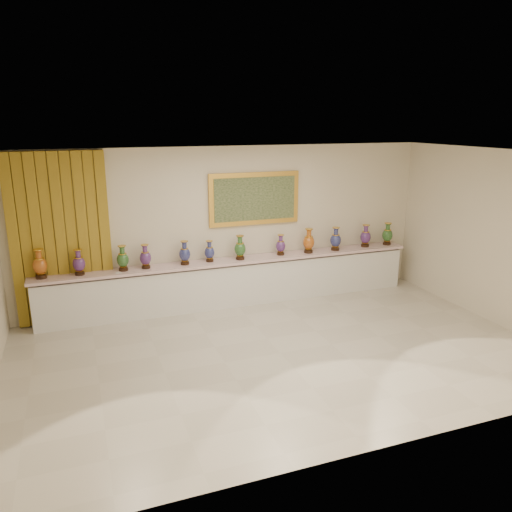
{
  "coord_description": "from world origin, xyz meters",
  "views": [
    {
      "loc": [
        -2.76,
        -6.43,
        3.47
      ],
      "look_at": [
        0.23,
        1.7,
        1.09
      ],
      "focal_mm": 35.0,
      "sensor_mm": 36.0,
      "label": 1
    }
  ],
  "objects": [
    {
      "name": "vase_1",
      "position": [
        -2.78,
        2.25,
        1.1
      ],
      "size": [
        0.22,
        0.22,
        0.45
      ],
      "rotation": [
        0.0,
        0.0,
        0.05
      ],
      "color": "#321D0D",
      "rests_on": "counter"
    },
    {
      "name": "label_card",
      "position": [
        -2.15,
        2.13,
        0.9
      ],
      "size": [
        0.1,
        0.06,
        0.0
      ],
      "primitive_type": "cube",
      "color": "white",
      "rests_on": "counter"
    },
    {
      "name": "vase_0",
      "position": [
        -3.39,
        2.27,
        1.13
      ],
      "size": [
        0.29,
        0.29,
        0.5
      ],
      "rotation": [
        0.0,
        0.0,
        -0.28
      ],
      "color": "#321D0D",
      "rests_on": "counter"
    },
    {
      "name": "counter",
      "position": [
        0.0,
        2.27,
        0.44
      ],
      "size": [
        7.28,
        0.48,
        0.9
      ],
      "color": "white",
      "rests_on": "ground"
    },
    {
      "name": "vase_8",
      "position": [
        1.53,
        2.22,
        1.12
      ],
      "size": [
        0.29,
        0.29,
        0.49
      ],
      "rotation": [
        0.0,
        0.0,
        -0.33
      ],
      "color": "#321D0D",
      "rests_on": "counter"
    },
    {
      "name": "vase_9",
      "position": [
        2.13,
        2.21,
        1.11
      ],
      "size": [
        0.29,
        0.29,
        0.47
      ],
      "rotation": [
        0.0,
        0.0,
        -0.4
      ],
      "color": "#321D0D",
      "rests_on": "counter"
    },
    {
      "name": "ground",
      "position": [
        0.0,
        0.0,
        0.0
      ],
      "size": [
        8.0,
        8.0,
        0.0
      ],
      "primitive_type": "plane",
      "color": "beige",
      "rests_on": "ground"
    },
    {
      "name": "vase_3",
      "position": [
        -1.66,
        2.26,
        1.1
      ],
      "size": [
        0.26,
        0.26,
        0.44
      ],
      "rotation": [
        0.0,
        0.0,
        -0.4
      ],
      "color": "#321D0D",
      "rests_on": "counter"
    },
    {
      "name": "room",
      "position": [
        -2.47,
        2.44,
        1.58
      ],
      "size": [
        8.0,
        8.0,
        8.0
      ],
      "color": "beige",
      "rests_on": "ground"
    },
    {
      "name": "vase_6",
      "position": [
        0.1,
        2.23,
        1.11
      ],
      "size": [
        0.25,
        0.25,
        0.47
      ],
      "rotation": [
        0.0,
        0.0,
        -0.15
      ],
      "color": "#321D0D",
      "rests_on": "counter"
    },
    {
      "name": "vase_2",
      "position": [
        -2.06,
        2.25,
        1.1
      ],
      "size": [
        0.23,
        0.23,
        0.45
      ],
      "rotation": [
        0.0,
        0.0,
        0.09
      ],
      "color": "#321D0D",
      "rests_on": "counter"
    },
    {
      "name": "vase_4",
      "position": [
        -0.96,
        2.25,
        1.1
      ],
      "size": [
        0.24,
        0.24,
        0.44
      ],
      "rotation": [
        0.0,
        0.0,
        0.2
      ],
      "color": "#321D0D",
      "rests_on": "counter"
    },
    {
      "name": "vase_10",
      "position": [
        2.86,
        2.26,
        1.11
      ],
      "size": [
        0.28,
        0.28,
        0.46
      ],
      "rotation": [
        0.0,
        0.0,
        0.39
      ],
      "color": "#321D0D",
      "rests_on": "counter"
    },
    {
      "name": "vase_5",
      "position": [
        -0.48,
        2.28,
        1.08
      ],
      "size": [
        0.21,
        0.21,
        0.4
      ],
      "rotation": [
        0.0,
        0.0,
        -0.12
      ],
      "color": "#321D0D",
      "rests_on": "counter"
    },
    {
      "name": "vase_11",
      "position": [
        3.39,
        2.25,
        1.11
      ],
      "size": [
        0.23,
        0.23,
        0.47
      ],
      "rotation": [
        0.0,
        0.0,
        0.04
      ],
      "color": "#321D0D",
      "rests_on": "counter"
    },
    {
      "name": "vase_7",
      "position": [
        0.95,
        2.27,
        1.08
      ],
      "size": [
        0.23,
        0.23,
        0.41
      ],
      "rotation": [
        0.0,
        0.0,
        -0.25
      ],
      "color": "#321D0D",
      "rests_on": "counter"
    }
  ]
}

